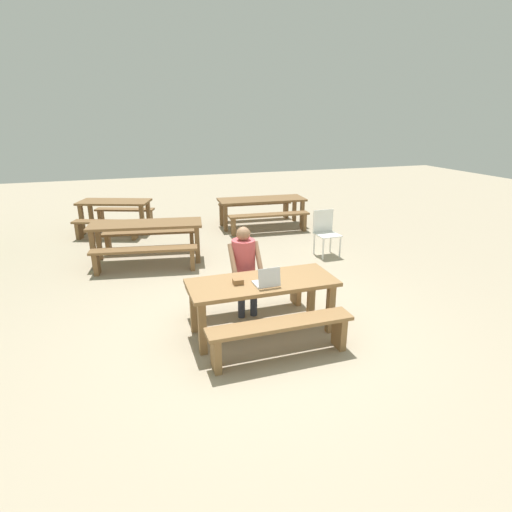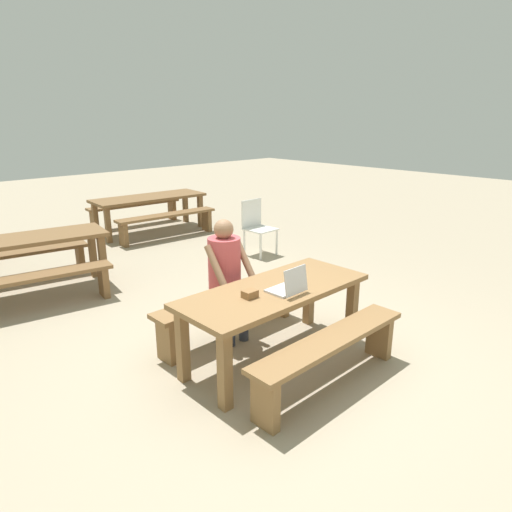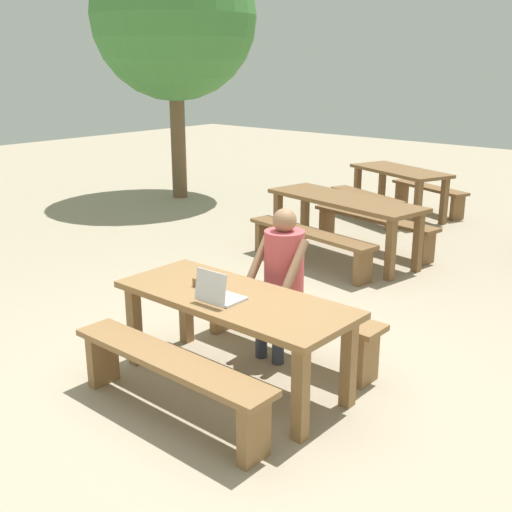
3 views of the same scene
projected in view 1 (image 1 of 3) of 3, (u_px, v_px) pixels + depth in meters
ground_plane at (262, 331)px, 5.46m from camera, size 30.00×30.00×0.00m
picnic_table_front at (262, 289)px, 5.26m from camera, size 1.88×0.77×0.72m
bench_near at (281, 331)px, 4.76m from camera, size 1.74×0.30×0.47m
bench_far at (247, 288)px, 5.94m from camera, size 1.74×0.30×0.47m
laptop at (267, 281)px, 5.06m from camera, size 0.29×0.28×0.25m
small_pouch at (238, 282)px, 5.11m from camera, size 0.12×0.10×0.07m
person_seated at (244, 263)px, 5.77m from camera, size 0.44×0.42×1.26m
plastic_chair at (326, 231)px, 8.32m from camera, size 0.45×0.45×0.91m
picnic_table_mid at (115, 206)px, 9.92m from camera, size 1.80×1.26×0.76m
bench_mid_south at (106, 226)px, 9.41m from camera, size 1.50×0.80×0.43m
bench_mid_north at (125, 213)px, 10.63m from camera, size 1.50×0.80×0.43m
picnic_table_rear at (146, 229)px, 7.88m from camera, size 2.19×1.04×0.77m
bench_rear_south at (145, 254)px, 7.43m from camera, size 1.92×0.61×0.44m
bench_rear_north at (150, 236)px, 8.53m from camera, size 1.92×0.61×0.44m
picnic_table_distant at (262, 202)px, 10.45m from camera, size 2.23×0.94×0.71m
bench_distant_south at (269, 218)px, 9.90m from camera, size 1.98×0.43×0.47m
bench_distant_north at (255, 207)px, 11.16m from camera, size 1.98×0.43×0.47m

